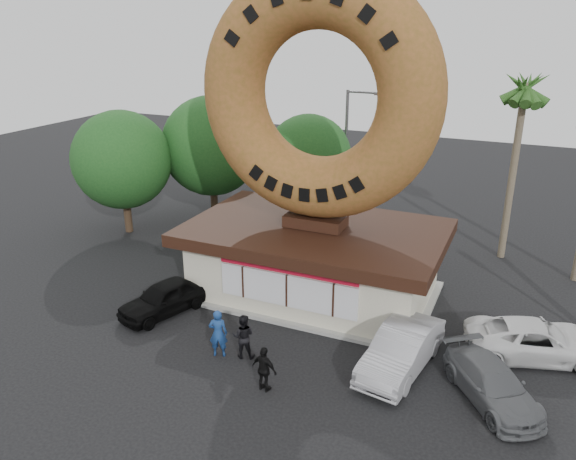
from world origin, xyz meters
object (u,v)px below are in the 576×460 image
at_px(street_lamp, 348,150).
at_px(car_silver, 401,350).
at_px(person_center, 243,336).
at_px(donut_shop, 315,258).
at_px(car_black, 164,298).
at_px(giant_donut, 318,96).
at_px(person_right, 264,369).
at_px(car_white, 536,340).
at_px(car_grey, 492,384).
at_px(person_left, 218,333).

xyz_separation_m(street_lamp, car_silver, (6.87, -14.24, -3.70)).
relative_size(person_center, car_silver, 0.36).
height_order(street_lamp, car_silver, street_lamp).
distance_m(donut_shop, car_black, 6.80).
xyz_separation_m(giant_donut, person_right, (1.10, -7.38, -8.11)).
relative_size(donut_shop, car_white, 2.21).
height_order(giant_donut, car_grey, giant_donut).
xyz_separation_m(giant_donut, car_black, (-5.19, -4.28, -8.24)).
bearing_deg(car_black, car_grey, 16.72).
bearing_deg(car_silver, giant_donut, 148.56).
bearing_deg(street_lamp, car_black, -103.13).
xyz_separation_m(giant_donut, car_grey, (8.17, -4.78, -8.32)).
height_order(donut_shop, car_white, donut_shop).
height_order(giant_donut, car_silver, giant_donut).
bearing_deg(car_black, person_left, -7.69).
bearing_deg(person_right, car_grey, -149.77).
xyz_separation_m(car_black, car_silver, (10.20, 0.04, 0.09)).
bearing_deg(car_white, person_left, 96.18).
bearing_deg(donut_shop, person_left, -102.80).
distance_m(donut_shop, giant_donut, 7.17).
distance_m(person_right, car_black, 7.01).
bearing_deg(person_center, donut_shop, -113.32).
height_order(car_black, car_grey, car_black).
xyz_separation_m(donut_shop, car_white, (9.40, -1.43, -1.06)).
bearing_deg(street_lamp, person_left, -88.39).
height_order(car_black, car_silver, car_silver).
bearing_deg(car_silver, person_left, -154.41).
height_order(street_lamp, car_black, street_lamp).
relative_size(person_center, car_black, 0.42).
relative_size(street_lamp, person_left, 4.22).
relative_size(giant_donut, car_black, 2.51).
bearing_deg(donut_shop, person_right, -81.49).
distance_m(car_black, car_grey, 13.37).
relative_size(car_black, car_grey, 0.95).
distance_m(person_right, car_grey, 7.53).
bearing_deg(donut_shop, giant_donut, 90.00).
relative_size(donut_shop, street_lamp, 1.40).
xyz_separation_m(street_lamp, person_left, (0.46, -16.18, -3.53)).
bearing_deg(car_black, giant_donut, 58.41).
bearing_deg(street_lamp, car_silver, -64.26).
xyz_separation_m(giant_donut, car_silver, (5.01, -4.24, -8.16)).
relative_size(street_lamp, car_grey, 1.86).
bearing_deg(person_center, person_left, 0.57).
xyz_separation_m(donut_shop, person_right, (1.10, -7.36, -0.94)).
bearing_deg(car_silver, donut_shop, 148.67).
distance_m(person_left, car_black, 4.24).
relative_size(donut_shop, car_grey, 2.60).
xyz_separation_m(donut_shop, street_lamp, (-1.86, 10.02, 2.72)).
relative_size(street_lamp, car_white, 1.58).
bearing_deg(car_grey, car_white, 32.91).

